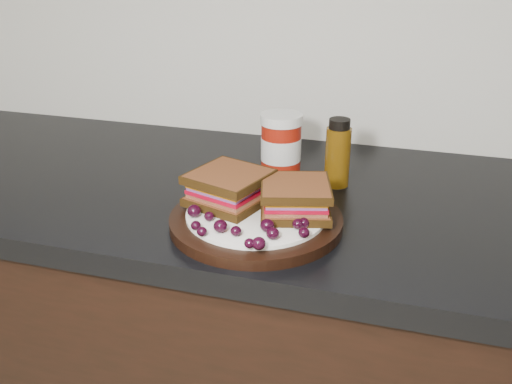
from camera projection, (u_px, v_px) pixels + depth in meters
base_cabinets at (169, 363)px, 1.31m from camera, size 3.96×0.58×0.86m
countertop at (155, 185)px, 1.13m from camera, size 3.98×0.60×0.04m
plate at (256, 221)px, 0.92m from camera, size 0.28×0.28×0.02m
sandwich_left at (229, 188)px, 0.94m from camera, size 0.15×0.15×0.05m
sandwich_right at (295, 198)px, 0.91m from camera, size 0.13×0.13×0.05m
grape_0 at (194, 211)px, 0.90m from camera, size 0.02×0.02×0.02m
grape_1 at (209, 216)px, 0.89m from camera, size 0.02×0.02×0.01m
grape_2 at (196, 225)px, 0.86m from camera, size 0.02×0.02×0.01m
grape_3 at (202, 232)px, 0.84m from camera, size 0.02×0.02×0.01m
grape_4 at (220, 226)px, 0.85m from camera, size 0.02×0.02×0.02m
grape_5 at (236, 231)px, 0.84m from camera, size 0.02×0.02×0.02m
grape_6 at (249, 243)px, 0.81m from camera, size 0.02×0.02×0.01m
grape_7 at (259, 243)px, 0.81m from camera, size 0.02×0.02×0.02m
grape_8 at (273, 233)px, 0.83m from camera, size 0.02×0.02×0.02m
grape_9 at (267, 225)px, 0.85m from camera, size 0.02×0.02×0.02m
grape_10 at (304, 233)px, 0.84m from camera, size 0.02×0.02×0.02m
grape_11 at (298, 224)px, 0.86m from camera, size 0.02×0.02×0.02m
grape_12 at (304, 223)px, 0.87m from camera, size 0.02×0.02×0.02m
grape_13 at (309, 213)px, 0.90m from camera, size 0.02×0.02×0.02m
grape_14 at (301, 206)px, 0.92m from camera, size 0.02×0.02×0.01m
grape_15 at (289, 206)px, 0.92m from camera, size 0.02×0.02×0.02m
grape_16 at (245, 193)px, 0.97m from camera, size 0.02×0.02×0.02m
grape_17 at (240, 193)px, 0.96m from camera, size 0.02×0.02×0.02m
grape_18 at (214, 195)px, 0.96m from camera, size 0.02×0.02×0.02m
grape_19 at (216, 194)px, 0.96m from camera, size 0.02×0.02×0.02m
grape_20 at (220, 209)px, 0.91m from camera, size 0.02×0.02×0.02m
grape_21 at (219, 207)px, 0.92m from camera, size 0.01×0.01×0.01m
grape_22 at (232, 198)px, 0.95m from camera, size 0.02×0.02×0.02m
grape_23 at (219, 192)px, 0.97m from camera, size 0.02×0.02×0.02m
grape_24 at (212, 201)px, 0.94m from camera, size 0.02×0.02×0.02m
condiment_jar at (281, 144)px, 1.11m from camera, size 0.11×0.11×0.12m
oil_bottle at (338, 153)px, 1.05m from camera, size 0.06×0.06×0.13m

